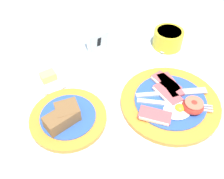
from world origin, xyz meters
name	(u,v)px	position (x,y,z in m)	size (l,w,h in m)	color
ground_plane	(149,118)	(0.00, 0.00, 0.00)	(3.00, 3.00, 0.00)	#A3BCD1
breakfast_plate	(171,102)	(0.07, 0.02, 0.01)	(0.25, 0.25, 0.04)	orange
bread_plate	(67,117)	(-0.19, 0.06, 0.01)	(0.19, 0.19, 0.05)	orange
sugar_cup	(168,38)	(0.18, 0.24, 0.03)	(0.09, 0.09, 0.06)	yellow
butter_dish	(49,80)	(-0.20, 0.21, 0.01)	(0.11, 0.11, 0.03)	silver
number_card	(97,40)	(-0.04, 0.29, 0.04)	(0.07, 0.05, 0.07)	white
teaspoon_by_saucer	(163,52)	(0.15, 0.21, 0.01)	(0.14, 0.16, 0.01)	silver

